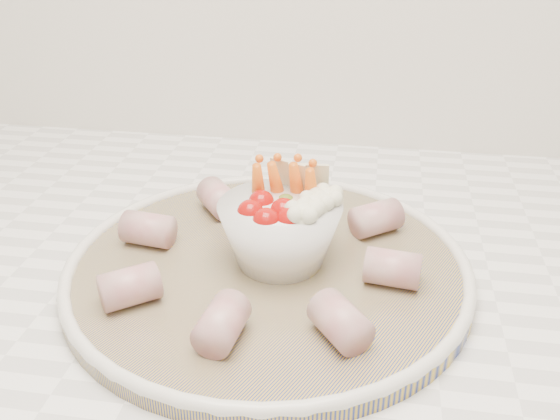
# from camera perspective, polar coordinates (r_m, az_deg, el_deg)

# --- Properties ---
(serving_platter) EXTENTS (0.51, 0.51, 0.02)m
(serving_platter) POSITION_cam_1_polar(r_m,az_deg,el_deg) (0.59, -1.11, -5.21)
(serving_platter) COLOR navy
(serving_platter) RESTS_ON kitchen_counter
(veggie_bowl) EXTENTS (0.11, 0.11, 0.09)m
(veggie_bowl) POSITION_cam_1_polar(r_m,az_deg,el_deg) (0.58, 0.20, -1.60)
(veggie_bowl) COLOR white
(veggie_bowl) RESTS_ON serving_platter
(cured_meat_rolls) EXTENTS (0.29, 0.30, 0.03)m
(cured_meat_rolls) POSITION_cam_1_polar(r_m,az_deg,el_deg) (0.58, -1.20, -3.48)
(cured_meat_rolls) COLOR #AC4E56
(cured_meat_rolls) RESTS_ON serving_platter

